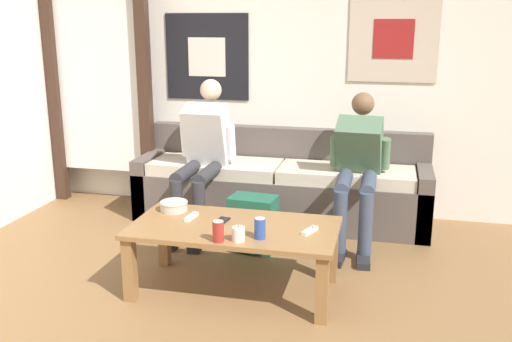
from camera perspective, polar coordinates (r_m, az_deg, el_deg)
name	(u,v)px	position (r m, az deg, el deg)	size (l,w,h in m)	color
wall_back	(288,67)	(5.02, 3.23, 10.36)	(10.00, 0.07, 2.55)	white
door_frame	(98,74)	(5.39, -15.52, 9.33)	(1.00, 0.10, 2.15)	#382319
couch	(281,188)	(4.88, 2.53, -1.69)	(2.46, 0.66, 0.76)	#564C47
coffee_table	(234,236)	(3.57, -2.19, -6.49)	(1.28, 0.66, 0.44)	olive
person_seated_adult	(203,151)	(4.61, -5.33, 2.03)	(0.47, 0.91, 1.20)	#2D2D33
person_seated_teen	(358,163)	(4.41, 10.19, 0.79)	(0.47, 0.99, 1.12)	#384256
backpack	(253,225)	(4.25, -0.34, -5.39)	(0.36, 0.28, 0.41)	#1E5642
ceramic_bowl	(174,205)	(3.84, -8.22, -3.42)	(0.19, 0.19, 0.07)	#B7B2A8
pillar_candle	(238,234)	(3.29, -1.76, -6.32)	(0.08, 0.08, 0.10)	silver
drink_can_blue	(260,228)	(3.32, 0.39, -5.76)	(0.07, 0.07, 0.12)	#28479E
drink_can_red	(218,231)	(3.28, -3.80, -6.04)	(0.07, 0.07, 0.12)	maroon
game_controller_near_left	(310,231)	(3.44, 5.40, -5.97)	(0.09, 0.15, 0.03)	white
game_controller_near_right	(191,217)	(3.69, -6.49, -4.56)	(0.05, 0.15, 0.03)	white
cell_phone	(222,221)	(3.61, -3.47, -5.00)	(0.08, 0.14, 0.01)	black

